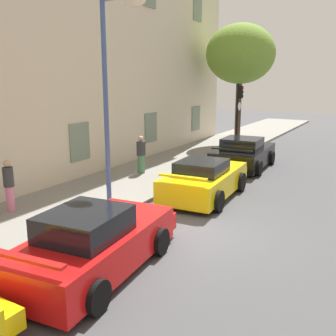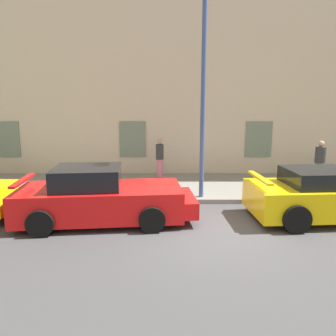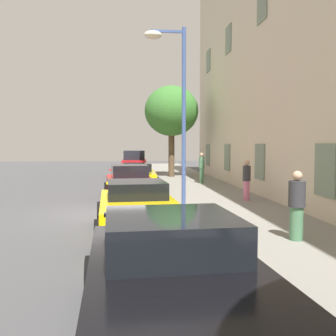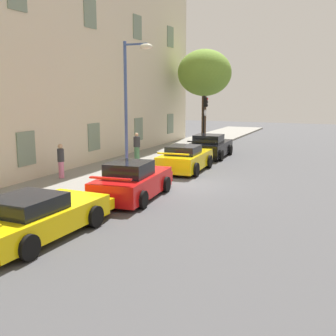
{
  "view_description": "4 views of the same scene",
  "coord_description": "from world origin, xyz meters",
  "px_view_note": "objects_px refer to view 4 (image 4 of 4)",
  "views": [
    {
      "loc": [
        -8.81,
        -4.41,
        4.07
      ],
      "look_at": [
        1.69,
        1.6,
        1.26
      ],
      "focal_mm": 41.38,
      "sensor_mm": 36.0,
      "label": 1
    },
    {
      "loc": [
        -1.16,
        -7.47,
        3.03
      ],
      "look_at": [
        -1.18,
        2.58,
        1.08
      ],
      "focal_mm": 34.8,
      "sensor_mm": 36.0,
      "label": 2
    },
    {
      "loc": [
        12.55,
        0.78,
        2.32
      ],
      "look_at": [
        0.82,
        1.96,
        1.57
      ],
      "focal_mm": 39.73,
      "sensor_mm": 36.0,
      "label": 3
    },
    {
      "loc": [
        -16.89,
        -6.9,
        4.07
      ],
      "look_at": [
        0.17,
        0.63,
        0.67
      ],
      "focal_mm": 44.87,
      "sensor_mm": 36.0,
      "label": 4
    }
  ],
  "objects_px": {
    "sportscar_yellow_flank": "(134,182)",
    "traffic_light": "(205,112)",
    "tree_near_kerb": "(205,73)",
    "street_lamp": "(133,86)",
    "sportscar_white_middle": "(186,159)",
    "sportscar_tail_end": "(210,147)",
    "pedestrian_bystander": "(137,146)",
    "pedestrian_admiring": "(61,160)",
    "sportscar_red_lead": "(40,216)"
  },
  "relations": [
    {
      "from": "sportscar_yellow_flank",
      "to": "traffic_light",
      "type": "relative_size",
      "value": 1.29
    },
    {
      "from": "sportscar_yellow_flank",
      "to": "traffic_light",
      "type": "height_order",
      "value": "traffic_light"
    },
    {
      "from": "sportscar_red_lead",
      "to": "street_lamp",
      "type": "distance_m",
      "value": 8.64
    },
    {
      "from": "sportscar_red_lead",
      "to": "pedestrian_bystander",
      "type": "bearing_deg",
      "value": 15.48
    },
    {
      "from": "pedestrian_bystander",
      "to": "tree_near_kerb",
      "type": "bearing_deg",
      "value": -5.31
    },
    {
      "from": "sportscar_white_middle",
      "to": "pedestrian_admiring",
      "type": "bearing_deg",
      "value": 137.77
    },
    {
      "from": "street_lamp",
      "to": "pedestrian_bystander",
      "type": "bearing_deg",
      "value": 26.82
    },
    {
      "from": "pedestrian_admiring",
      "to": "street_lamp",
      "type": "bearing_deg",
      "value": -65.83
    },
    {
      "from": "sportscar_red_lead",
      "to": "sportscar_yellow_flank",
      "type": "bearing_deg",
      "value": -3.97
    },
    {
      "from": "sportscar_yellow_flank",
      "to": "tree_near_kerb",
      "type": "height_order",
      "value": "tree_near_kerb"
    },
    {
      "from": "sportscar_red_lead",
      "to": "tree_near_kerb",
      "type": "height_order",
      "value": "tree_near_kerb"
    },
    {
      "from": "tree_near_kerb",
      "to": "street_lamp",
      "type": "distance_m",
      "value": 14.12
    },
    {
      "from": "sportscar_red_lead",
      "to": "pedestrian_bystander",
      "type": "height_order",
      "value": "pedestrian_bystander"
    },
    {
      "from": "sportscar_white_middle",
      "to": "street_lamp",
      "type": "xyz_separation_m",
      "value": [
        -3.38,
        1.24,
        3.72
      ]
    },
    {
      "from": "sportscar_yellow_flank",
      "to": "pedestrian_admiring",
      "type": "height_order",
      "value": "pedestrian_admiring"
    },
    {
      "from": "sportscar_red_lead",
      "to": "sportscar_tail_end",
      "type": "distance_m",
      "value": 16.2
    },
    {
      "from": "pedestrian_admiring",
      "to": "pedestrian_bystander",
      "type": "bearing_deg",
      "value": -7.09
    },
    {
      "from": "sportscar_tail_end",
      "to": "pedestrian_admiring",
      "type": "distance_m",
      "value": 10.66
    },
    {
      "from": "sportscar_yellow_flank",
      "to": "pedestrian_bystander",
      "type": "relative_size",
      "value": 2.97
    },
    {
      "from": "sportscar_red_lead",
      "to": "street_lamp",
      "type": "bearing_deg",
      "value": 7.96
    },
    {
      "from": "sportscar_white_middle",
      "to": "street_lamp",
      "type": "distance_m",
      "value": 5.17
    },
    {
      "from": "pedestrian_admiring",
      "to": "pedestrian_bystander",
      "type": "xyz_separation_m",
      "value": [
        6.01,
        -0.75,
        -0.02
      ]
    },
    {
      "from": "sportscar_red_lead",
      "to": "pedestrian_admiring",
      "type": "relative_size",
      "value": 3.16
    },
    {
      "from": "sportscar_red_lead",
      "to": "street_lamp",
      "type": "relative_size",
      "value": 0.82
    },
    {
      "from": "sportscar_yellow_flank",
      "to": "street_lamp",
      "type": "bearing_deg",
      "value": 27.94
    },
    {
      "from": "sportscar_tail_end",
      "to": "tree_near_kerb",
      "type": "relative_size",
      "value": 0.65
    },
    {
      "from": "sportscar_yellow_flank",
      "to": "pedestrian_admiring",
      "type": "xyz_separation_m",
      "value": [
        1.3,
        4.51,
        0.35
      ]
    },
    {
      "from": "sportscar_white_middle",
      "to": "tree_near_kerb",
      "type": "xyz_separation_m",
      "value": [
        10.62,
        2.7,
        4.84
      ]
    },
    {
      "from": "sportscar_tail_end",
      "to": "street_lamp",
      "type": "relative_size",
      "value": 0.75
    },
    {
      "from": "sportscar_white_middle",
      "to": "pedestrian_bystander",
      "type": "xyz_separation_m",
      "value": [
        1.25,
        3.58,
        0.33
      ]
    },
    {
      "from": "sportscar_tail_end",
      "to": "tree_near_kerb",
      "type": "xyz_separation_m",
      "value": [
        5.5,
        2.35,
        4.83
      ]
    },
    {
      "from": "sportscar_white_middle",
      "to": "tree_near_kerb",
      "type": "distance_m",
      "value": 11.98
    },
    {
      "from": "sportscar_tail_end",
      "to": "pedestrian_admiring",
      "type": "relative_size",
      "value": 2.9
    },
    {
      "from": "sportscar_yellow_flank",
      "to": "sportscar_tail_end",
      "type": "height_order",
      "value": "sportscar_yellow_flank"
    },
    {
      "from": "sportscar_white_middle",
      "to": "sportscar_tail_end",
      "type": "bearing_deg",
      "value": 3.96
    },
    {
      "from": "sportscar_red_lead",
      "to": "pedestrian_bystander",
      "type": "xyz_separation_m",
      "value": [
        12.33,
        3.42,
        0.36
      ]
    },
    {
      "from": "sportscar_tail_end",
      "to": "pedestrian_bystander",
      "type": "bearing_deg",
      "value": 140.22
    },
    {
      "from": "traffic_light",
      "to": "pedestrian_admiring",
      "type": "xyz_separation_m",
      "value": [
        -12.86,
        2.56,
        -1.67
      ]
    },
    {
      "from": "sportscar_yellow_flank",
      "to": "traffic_light",
      "type": "distance_m",
      "value": 14.43
    },
    {
      "from": "sportscar_white_middle",
      "to": "traffic_light",
      "type": "distance_m",
      "value": 8.53
    },
    {
      "from": "pedestrian_admiring",
      "to": "sportscar_tail_end",
      "type": "bearing_deg",
      "value": -21.88
    },
    {
      "from": "sportscar_yellow_flank",
      "to": "sportscar_white_middle",
      "type": "bearing_deg",
      "value": 1.78
    },
    {
      "from": "sportscar_yellow_flank",
      "to": "sportscar_tail_end",
      "type": "distance_m",
      "value": 11.2
    },
    {
      "from": "tree_near_kerb",
      "to": "pedestrian_bystander",
      "type": "relative_size",
      "value": 4.46
    },
    {
      "from": "sportscar_red_lead",
      "to": "sportscar_white_middle",
      "type": "xyz_separation_m",
      "value": [
        11.08,
        -0.16,
        0.03
      ]
    },
    {
      "from": "sportscar_red_lead",
      "to": "pedestrian_admiring",
      "type": "bearing_deg",
      "value": 33.39
    },
    {
      "from": "pedestrian_admiring",
      "to": "sportscar_white_middle",
      "type": "bearing_deg",
      "value": -42.23
    },
    {
      "from": "tree_near_kerb",
      "to": "sportscar_yellow_flank",
      "type": "bearing_deg",
      "value": -170.16
    },
    {
      "from": "sportscar_tail_end",
      "to": "traffic_light",
      "type": "height_order",
      "value": "traffic_light"
    },
    {
      "from": "sportscar_yellow_flank",
      "to": "street_lamp",
      "type": "distance_m",
      "value": 4.8
    }
  ]
}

